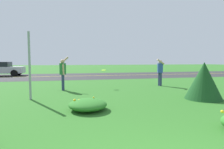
# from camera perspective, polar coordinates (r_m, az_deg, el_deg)

# --- Properties ---
(ground_plane) EXTENTS (120.00, 120.00, 0.00)m
(ground_plane) POSITION_cam_1_polar(r_m,az_deg,el_deg) (10.54, -6.47, -4.34)
(ground_plane) COLOR #2D6B23
(highway_strip) EXTENTS (120.00, 8.33, 0.01)m
(highway_strip) POSITION_cam_1_polar(r_m,az_deg,el_deg) (19.46, -9.55, -0.43)
(highway_strip) COLOR #2D2D30
(highway_strip) RESTS_ON ground
(highway_center_stripe) EXTENTS (120.00, 0.16, 0.00)m
(highway_center_stripe) POSITION_cam_1_polar(r_m,az_deg,el_deg) (19.46, -9.55, -0.42)
(highway_center_stripe) COLOR yellow
(highway_center_stripe) RESTS_ON ground
(daylily_clump_mid_left) EXTENTS (1.21, 1.26, 0.37)m
(daylily_clump_mid_left) POSITION_cam_1_polar(r_m,az_deg,el_deg) (6.05, -7.42, -9.09)
(daylily_clump_mid_left) COLOR #2D7526
(daylily_clump_mid_left) RESTS_ON ground
(sign_post_near_path) EXTENTS (0.07, 0.10, 2.72)m
(sign_post_near_path) POSITION_cam_1_polar(r_m,az_deg,el_deg) (8.16, -23.86, 2.44)
(sign_post_near_path) COLOR #93969B
(sign_post_near_path) RESTS_ON ground
(evergreen_shrub_side) EXTENTS (1.46, 1.46, 1.51)m
(evergreen_shrub_side) POSITION_cam_1_polar(r_m,az_deg,el_deg) (8.45, 26.21, -1.70)
(evergreen_shrub_side) COLOR #19471E
(evergreen_shrub_side) RESTS_ON ground
(person_thrower_green_shirt) EXTENTS (0.49, 0.51, 1.79)m
(person_thrower_green_shirt) POSITION_cam_1_polar(r_m,az_deg,el_deg) (10.19, -14.79, 0.83)
(person_thrower_green_shirt) COLOR #287038
(person_thrower_green_shirt) RESTS_ON ground
(person_catcher_blue_shirt) EXTENTS (0.52, 0.51, 1.69)m
(person_catcher_blue_shirt) POSITION_cam_1_polar(r_m,az_deg,el_deg) (12.00, 14.47, 1.23)
(person_catcher_blue_shirt) COLOR #2D4C9E
(person_catcher_blue_shirt) RESTS_ON ground
(frisbee_lime) EXTENTS (0.27, 0.26, 0.11)m
(frisbee_lime) POSITION_cam_1_polar(r_m,az_deg,el_deg) (10.77, -2.58, 1.29)
(frisbee_lime) COLOR #8CD133
(car_silver_center_left) EXTENTS (4.50, 2.00, 1.45)m
(car_silver_center_left) POSITION_cam_1_polar(r_m,az_deg,el_deg) (22.34, -31.06, 1.50)
(car_silver_center_left) COLOR #B7BABF
(car_silver_center_left) RESTS_ON ground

